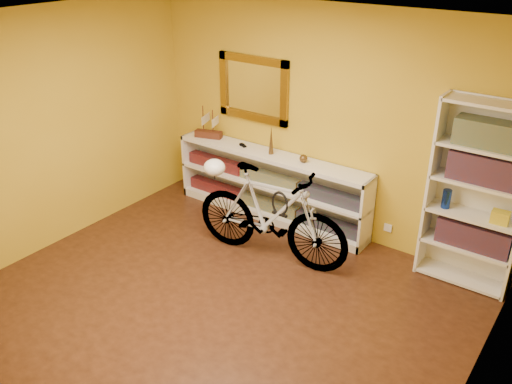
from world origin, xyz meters
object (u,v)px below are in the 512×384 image
Objects in this scene: bicycle at (271,215)px; bookcase at (476,197)px; helmet at (214,167)px; console_unit at (271,186)px.

bookcase is at bearing -73.43° from bicycle.
helmet is at bearing 90.00° from bicycle.
console_unit is 0.94m from bicycle.
console_unit is at bearing -179.39° from bookcase.
console_unit is 1.37× the size of bookcase.
bicycle is 0.80m from helmet.
bookcase is at bearing 19.37° from helmet.
console_unit is at bearing 27.21° from bicycle.
bookcase is 2.67m from helmet.
bicycle is at bearing -55.75° from console_unit.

